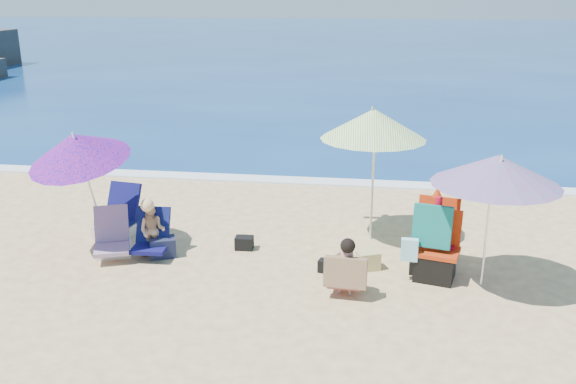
# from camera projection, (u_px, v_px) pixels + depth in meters

# --- Properties ---
(ground) EXTENTS (120.00, 120.00, 0.00)m
(ground) POSITION_uv_depth(u_px,v_px,m) (299.00, 290.00, 8.62)
(ground) COLOR #D8BC84
(ground) RESTS_ON ground
(sea) EXTENTS (120.00, 80.00, 0.12)m
(sea) POSITION_uv_depth(u_px,v_px,m) (367.00, 41.00, 51.00)
(sea) COLOR navy
(sea) RESTS_ON ground
(foam) EXTENTS (120.00, 0.50, 0.04)m
(foam) POSITION_uv_depth(u_px,v_px,m) (328.00, 182.00, 13.42)
(foam) COLOR white
(foam) RESTS_ON ground
(umbrella_turquoise) EXTENTS (2.04, 2.04, 1.95)m
(umbrella_turquoise) POSITION_uv_depth(u_px,v_px,m) (497.00, 170.00, 8.15)
(umbrella_turquoise) COLOR white
(umbrella_turquoise) RESTS_ON ground
(umbrella_striped) EXTENTS (1.75, 1.75, 2.24)m
(umbrella_striped) POSITION_uv_depth(u_px,v_px,m) (373.00, 124.00, 9.78)
(umbrella_striped) COLOR silver
(umbrella_striped) RESTS_ON ground
(umbrella_blue) EXTENTS (1.95, 1.99, 2.10)m
(umbrella_blue) POSITION_uv_depth(u_px,v_px,m) (76.00, 148.00, 9.30)
(umbrella_blue) COLOR silver
(umbrella_blue) RESTS_ON ground
(furled_umbrella) EXTENTS (0.18, 0.25, 1.32)m
(furled_umbrella) POSITION_uv_depth(u_px,v_px,m) (436.00, 228.00, 8.89)
(furled_umbrella) COLOR #AC0C22
(furled_umbrella) RESTS_ON ground
(chair_navy) EXTENTS (0.69, 0.87, 0.82)m
(chair_navy) POSITION_uv_depth(u_px,v_px,m) (118.00, 222.00, 10.56)
(chair_navy) COLOR #0B0F3F
(chair_navy) RESTS_ON ground
(chair_rainbow) EXTENTS (0.76, 0.90, 0.74)m
(chair_rainbow) POSITION_uv_depth(u_px,v_px,m) (113.00, 243.00, 9.73)
(chair_rainbow) COLOR #E77151
(chair_rainbow) RESTS_ON ground
(camp_chair_left) EXTENTS (0.69, 0.69, 0.98)m
(camp_chair_left) POSITION_uv_depth(u_px,v_px,m) (436.00, 259.00, 8.91)
(camp_chair_left) COLOR #AC2C0C
(camp_chair_left) RESTS_ON ground
(camp_chair_right) EXTENTS (0.87, 0.89, 1.12)m
(camp_chair_right) POSITION_uv_depth(u_px,v_px,m) (432.00, 246.00, 9.08)
(camp_chair_right) COLOR #AD0C22
(camp_chair_right) RESTS_ON ground
(person_center) EXTENTS (0.58, 0.51, 0.84)m
(person_center) POSITION_uv_depth(u_px,v_px,m) (345.00, 268.00, 8.36)
(person_center) COLOR tan
(person_center) RESTS_ON ground
(person_left) EXTENTS (0.56, 0.66, 0.95)m
(person_left) POSITION_uv_depth(u_px,v_px,m) (152.00, 230.00, 9.61)
(person_left) COLOR tan
(person_left) RESTS_ON ground
(bag_navy_a) EXTENTS (0.47, 0.41, 0.30)m
(bag_navy_a) POSITION_uv_depth(u_px,v_px,m) (163.00, 247.00, 9.68)
(bag_navy_a) COLOR #181D36
(bag_navy_a) RESTS_ON ground
(bag_black_a) EXTENTS (0.29, 0.22, 0.21)m
(bag_black_a) POSITION_uv_depth(u_px,v_px,m) (244.00, 243.00, 9.97)
(bag_black_a) COLOR black
(bag_black_a) RESTS_ON ground
(bag_tan) EXTENTS (0.39, 0.34, 0.28)m
(bag_tan) POSITION_uv_depth(u_px,v_px,m) (368.00, 261.00, 9.24)
(bag_tan) COLOR tan
(bag_tan) RESTS_ON ground
(bag_black_b) EXTENTS (0.27, 0.21, 0.19)m
(bag_black_b) POSITION_uv_depth(u_px,v_px,m) (327.00, 266.00, 9.16)
(bag_black_b) COLOR black
(bag_black_b) RESTS_ON ground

